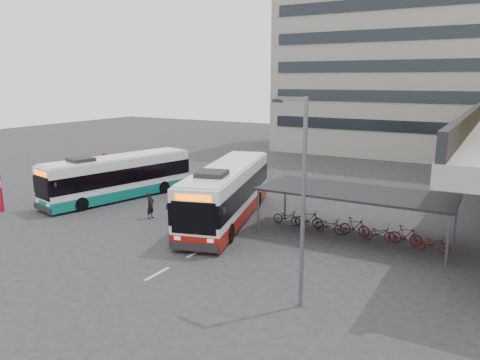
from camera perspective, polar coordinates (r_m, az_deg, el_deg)
The scene contains 10 objects.
ground at distance 26.93m, azimuth -6.02°, elevation -5.82°, with size 120.00×120.00×0.00m, color #28282B.
bike_shelter at distance 25.58m, azimuth 13.73°, elevation -3.91°, with size 10.00×4.00×2.54m.
office_block at distance 57.60m, azimuth 21.39°, elevation 15.57°, with size 30.00×15.00×25.00m, color gray.
road_markings at distance 23.25m, azimuth -5.31°, elevation -8.75°, with size 0.15×7.60×0.01m.
bus_main at distance 27.88m, azimuth -1.60°, elevation -1.62°, with size 5.76×12.23×3.54m.
bus_teal at distance 34.04m, azimuth -14.61°, elevation 0.29°, with size 4.90×11.24×3.25m.
pedestrian at distance 28.84m, azimuth -10.87°, elevation -3.05°, with size 0.60×0.39×1.64m, color black.
lamp_post at distance 16.72m, azimuth 7.45°, elevation -1.37°, with size 1.36×0.25×7.73m.
sign_totem_mid at distance 36.16m, azimuth -18.63°, elevation 0.48°, with size 0.56×0.30×2.63m.
sign_totem_north at distance 38.86m, azimuth -16.01°, elevation 1.35°, with size 0.53×0.31×2.53m.
Camera 1 is at (15.06, -20.73, 8.30)m, focal length 35.00 mm.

